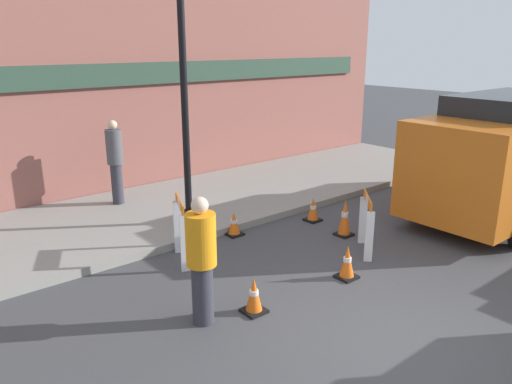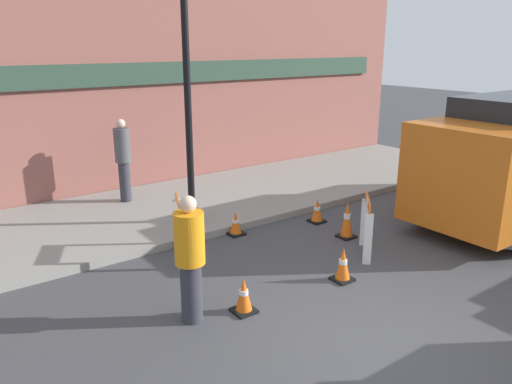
% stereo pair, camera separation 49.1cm
% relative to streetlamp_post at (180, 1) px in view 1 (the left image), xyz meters
% --- Properties ---
extents(ground_plane, '(60.00, 60.00, 0.00)m').
position_rel_streetlamp_post_xyz_m(ground_plane, '(-0.10, -5.20, -4.17)').
color(ground_plane, '#424244').
extents(sidewalk_slab, '(18.00, 3.67, 0.14)m').
position_rel_streetlamp_post_xyz_m(sidewalk_slab, '(-0.10, 1.13, -4.10)').
color(sidewalk_slab, gray).
rests_on(sidewalk_slab, ground_plane).
extents(storefront_facade, '(18.00, 0.22, 5.50)m').
position_rel_streetlamp_post_xyz_m(storefront_facade, '(-0.10, 3.04, -1.41)').
color(storefront_facade, '#93564C').
rests_on(storefront_facade, ground_plane).
extents(streetlamp_post, '(0.44, 0.44, 6.38)m').
position_rel_streetlamp_post_xyz_m(streetlamp_post, '(0.00, 0.00, 0.00)').
color(streetlamp_post, black).
rests_on(streetlamp_post, sidewalk_slab).
extents(barricade_0, '(0.45, 0.81, 1.09)m').
position_rel_streetlamp_post_xyz_m(barricade_0, '(-0.89, -1.18, -3.58)').
color(barricade_0, white).
rests_on(barricade_0, ground_plane).
extents(barricade_1, '(0.69, 0.71, 1.02)m').
position_rel_streetlamp_post_xyz_m(barricade_1, '(1.77, -2.87, -3.62)').
color(barricade_1, white).
rests_on(barricade_1, ground_plane).
extents(traffic_cone_0, '(0.30, 0.30, 0.72)m').
position_rel_streetlamp_post_xyz_m(traffic_cone_0, '(2.07, -2.14, -3.82)').
color(traffic_cone_0, black).
rests_on(traffic_cone_0, ground_plane).
extents(traffic_cone_1, '(0.30, 0.30, 0.46)m').
position_rel_streetlamp_post_xyz_m(traffic_cone_1, '(0.48, -0.80, -3.95)').
color(traffic_cone_1, black).
rests_on(traffic_cone_1, ground_plane).
extents(traffic_cone_2, '(0.30, 0.30, 0.54)m').
position_rel_streetlamp_post_xyz_m(traffic_cone_2, '(0.74, -3.34, -3.91)').
color(traffic_cone_2, black).
rests_on(traffic_cone_2, ground_plane).
extents(traffic_cone_3, '(0.30, 0.30, 0.50)m').
position_rel_streetlamp_post_xyz_m(traffic_cone_3, '(2.19, -1.20, -3.93)').
color(traffic_cone_3, black).
rests_on(traffic_cone_3, ground_plane).
extents(traffic_cone_4, '(0.30, 0.30, 0.51)m').
position_rel_streetlamp_post_xyz_m(traffic_cone_4, '(-1.01, -3.21, -3.93)').
color(traffic_cone_4, black).
rests_on(traffic_cone_4, ground_plane).
extents(person_worker, '(0.51, 0.51, 1.71)m').
position_rel_streetlamp_post_xyz_m(person_worker, '(-1.67, -2.98, -3.26)').
color(person_worker, '#33333D').
rests_on(person_worker, ground_plane).
extents(person_pedestrian, '(0.44, 0.44, 1.81)m').
position_rel_streetlamp_post_xyz_m(person_pedestrian, '(-0.54, 2.01, -3.05)').
color(person_pedestrian, '#33333D').
rests_on(person_pedestrian, sidewalk_slab).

